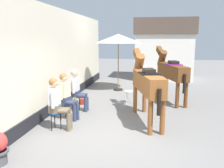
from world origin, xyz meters
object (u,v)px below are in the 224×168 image
object	(u,v)px
seated_visitor_near	(57,101)
spare_stool_white	(129,92)
saddled_horse_far	(171,71)
seated_visitor_middle	(66,94)
satchel_bag	(82,101)
saddled_horse_near	(147,82)
cafe_parasol	(118,39)
seated_visitor_far	(77,88)

from	to	relation	value
seated_visitor_near	spare_stool_white	xyz separation A→B (m)	(1.58, 3.03, -0.38)
seated_visitor_near	saddled_horse_far	bearing A→B (deg)	49.75
seated_visitor_middle	spare_stool_white	size ratio (longest dim) A/B	3.02
spare_stool_white	satchel_bag	size ratio (longest dim) A/B	1.64
seated_visitor_near	saddled_horse_near	xyz separation A→B (m)	(2.28, 1.12, 0.38)
saddled_horse_near	spare_stool_white	bearing A→B (deg)	109.99
seated_visitor_near	satchel_bag	world-z (taller)	seated_visitor_near
spare_stool_white	cafe_parasol	bearing A→B (deg)	107.36
seated_visitor_far	saddled_horse_near	size ratio (longest dim) A/B	0.47
seated_visitor_far	saddled_horse_near	xyz separation A→B (m)	(2.29, -0.64, 0.38)
seated_visitor_middle	spare_stool_white	distance (m)	2.75
seated_visitor_near	saddled_horse_near	size ratio (longest dim) A/B	0.47
seated_visitor_middle	saddled_horse_far	bearing A→B (deg)	41.74
seated_visitor_near	seated_visitor_far	bearing A→B (deg)	90.49
saddled_horse_near	cafe_parasol	world-z (taller)	cafe_parasol
seated_visitor_near	cafe_parasol	distance (m)	5.57
saddled_horse_near	seated_visitor_near	bearing A→B (deg)	-153.75
seated_visitor_near	satchel_bag	xyz separation A→B (m)	(-0.11, 2.60, -0.68)
seated_visitor_middle	satchel_bag	world-z (taller)	seated_visitor_middle
saddled_horse_near	cafe_parasol	size ratio (longest dim) A/B	1.14
seated_visitor_far	cafe_parasol	size ratio (longest dim) A/B	0.54
seated_visitor_far	cafe_parasol	bearing A→B (deg)	75.66
seated_visitor_middle	saddled_horse_near	world-z (taller)	saddled_horse_near
seated_visitor_far	saddled_horse_far	xyz separation A→B (m)	(3.15, 1.94, 0.38)
cafe_parasol	seated_visitor_far	bearing A→B (deg)	-104.34
seated_visitor_middle	cafe_parasol	size ratio (longest dim) A/B	0.54
cafe_parasol	saddled_horse_near	bearing A→B (deg)	-71.42
seated_visitor_far	satchel_bag	xyz separation A→B (m)	(-0.10, 0.83, -0.68)
saddled_horse_near	saddled_horse_far	bearing A→B (deg)	71.56
seated_visitor_far	saddled_horse_far	bearing A→B (deg)	31.61
saddled_horse_far	spare_stool_white	xyz separation A→B (m)	(-1.56, -0.67, -0.76)
spare_stool_white	satchel_bag	xyz separation A→B (m)	(-1.69, -0.43, -0.30)
cafe_parasol	spare_stool_white	size ratio (longest dim) A/B	5.61
seated_visitor_middle	saddled_horse_near	distance (m)	2.38
seated_visitor_far	spare_stool_white	distance (m)	2.07
seated_visitor_far	saddled_horse_near	bearing A→B (deg)	-15.71
seated_visitor_near	seated_visitor_middle	distance (m)	0.86
seated_visitor_middle	saddled_horse_near	bearing A→B (deg)	6.47
seated_visitor_middle	spare_stool_white	xyz separation A→B (m)	(1.64, 2.17, -0.38)
spare_stool_white	satchel_bag	bearing A→B (deg)	-165.60
saddled_horse_far	seated_visitor_far	bearing A→B (deg)	-148.39
saddled_horse_near	cafe_parasol	bearing A→B (deg)	108.58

